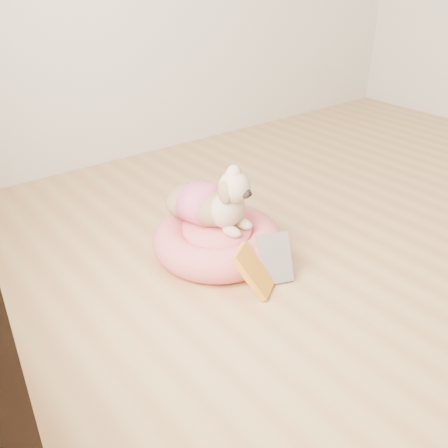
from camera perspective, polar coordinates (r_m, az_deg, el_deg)
pet_bed at (r=2.31m, az=-0.76°, el=-1.86°), size 0.60×0.60×0.15m
dog at (r=2.22m, az=-1.41°, el=3.75°), size 0.40×0.50×0.32m
book_yellow at (r=2.07m, az=3.43°, el=-5.34°), size 0.21×0.21×0.19m
book_white at (r=2.14m, az=5.84°, el=-3.90°), size 0.17×0.16×0.20m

